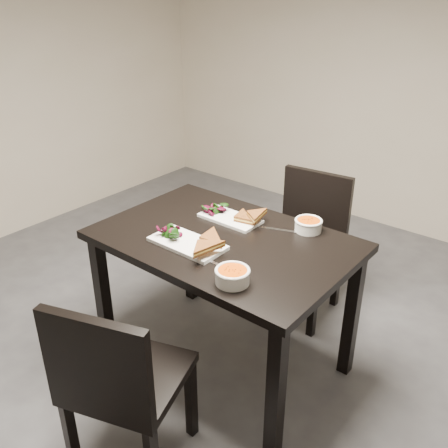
% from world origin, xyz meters
% --- Properties ---
extents(ground, '(5.00, 5.00, 0.00)m').
position_xyz_m(ground, '(0.00, 0.00, 0.00)').
color(ground, '#47474C').
rests_on(ground, ground).
extents(table, '(1.20, 0.80, 0.75)m').
position_xyz_m(table, '(-0.22, 0.36, 0.65)').
color(table, black).
rests_on(table, ground).
extents(chair_near, '(0.53, 0.53, 0.85)m').
position_xyz_m(chair_near, '(-0.12, -0.41, 0.48)').
color(chair_near, black).
rests_on(chair_near, ground).
extents(chair_far, '(0.46, 0.46, 0.85)m').
position_xyz_m(chair_far, '(-0.17, 1.08, 0.48)').
color(chair_far, black).
rests_on(chair_far, ground).
extents(plate_near, '(0.36, 0.18, 0.02)m').
position_xyz_m(plate_near, '(-0.30, 0.19, 0.76)').
color(plate_near, white).
rests_on(plate_near, table).
extents(sandwich_near, '(0.19, 0.15, 0.06)m').
position_xyz_m(sandwich_near, '(-0.24, 0.20, 0.80)').
color(sandwich_near, brown).
rests_on(sandwich_near, plate_near).
extents(salad_near, '(0.11, 0.10, 0.05)m').
position_xyz_m(salad_near, '(-0.40, 0.19, 0.79)').
color(salad_near, black).
rests_on(salad_near, plate_near).
extents(soup_bowl_near, '(0.14, 0.14, 0.06)m').
position_xyz_m(soup_bowl_near, '(0.05, 0.07, 0.79)').
color(soup_bowl_near, white).
rests_on(soup_bowl_near, table).
extents(cutlery_near, '(0.18, 0.04, 0.00)m').
position_xyz_m(cutlery_near, '(-0.08, 0.14, 0.75)').
color(cutlery_near, silver).
rests_on(cutlery_near, table).
extents(plate_far, '(0.31, 0.16, 0.02)m').
position_xyz_m(plate_far, '(-0.32, 0.52, 0.76)').
color(plate_far, white).
rests_on(plate_far, table).
extents(sandwich_far, '(0.18, 0.15, 0.05)m').
position_xyz_m(sandwich_far, '(-0.25, 0.51, 0.79)').
color(sandwich_far, brown).
rests_on(sandwich_far, plate_far).
extents(salad_far, '(0.10, 0.09, 0.04)m').
position_xyz_m(salad_far, '(-0.42, 0.52, 0.79)').
color(salad_far, black).
rests_on(salad_far, plate_far).
extents(soup_bowl_far, '(0.13, 0.13, 0.06)m').
position_xyz_m(soup_bowl_far, '(0.05, 0.67, 0.78)').
color(soup_bowl_far, white).
rests_on(soup_bowl_far, table).
extents(cutlery_far, '(0.17, 0.08, 0.00)m').
position_xyz_m(cutlery_far, '(-0.06, 0.58, 0.75)').
color(cutlery_far, silver).
rests_on(cutlery_far, table).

